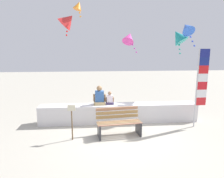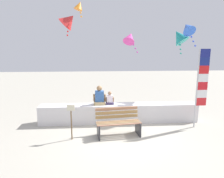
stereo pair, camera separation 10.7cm
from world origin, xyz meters
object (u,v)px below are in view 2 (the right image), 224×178
object	(u,v)px
kite_blue	(188,28)
park_bench	(118,123)
kite_orange	(79,6)
kite_magenta	(130,38)
flag_banner	(201,82)
kite_red	(69,20)
person_adult	(99,97)
kite_teal	(179,36)
sign_post	(71,119)
person_child	(110,99)

from	to	relation	value
kite_blue	park_bench	bearing A→B (deg)	-145.12
kite_orange	kite_magenta	bearing A→B (deg)	-2.28
flag_banner	kite_red	distance (m)	6.53
park_bench	person_adult	bearing A→B (deg)	114.47
park_bench	kite_magenta	distance (m)	5.13
person_adult	kite_teal	xyz separation A→B (m)	(3.44, 1.16, 2.32)
person_adult	kite_teal	bearing A→B (deg)	18.60
kite_magenta	kite_orange	size ratio (longest dim) A/B	1.38
kite_orange	kite_teal	xyz separation A→B (m)	(4.33, -1.74, -1.51)
park_bench	kite_orange	xyz separation A→B (m)	(-1.47, 4.18, 4.42)
kite_red	kite_teal	distance (m)	5.14
kite_orange	kite_teal	world-z (taller)	kite_orange
park_bench	sign_post	size ratio (longest dim) A/B	1.33
kite_magenta	park_bench	bearing A→B (deg)	-103.67
kite_orange	sign_post	xyz separation A→B (m)	(-0.00, -4.41, -4.15)
person_child	kite_red	size ratio (longest dim) A/B	0.40
person_adult	kite_red	distance (m)	4.38
kite_teal	kite_blue	xyz separation A→B (m)	(0.20, -0.31, 0.32)
person_adult	kite_red	bearing A→B (deg)	116.82
kite_magenta	sign_post	distance (m)	5.64
kite_red	kite_magenta	world-z (taller)	kite_red
kite_magenta	kite_blue	bearing A→B (deg)	-43.27
kite_magenta	kite_blue	world-z (taller)	kite_blue
kite_magenta	person_child	bearing A→B (deg)	-112.97
kite_orange	sign_post	bearing A→B (deg)	-90.03
kite_blue	person_adult	bearing A→B (deg)	-166.86
kite_red	sign_post	world-z (taller)	kite_red
kite_orange	person_adult	bearing A→B (deg)	-72.94
park_bench	flag_banner	size ratio (longest dim) A/B	0.53
person_adult	kite_blue	bearing A→B (deg)	13.14
kite_teal	kite_blue	size ratio (longest dim) A/B	1.05
park_bench	kite_red	size ratio (longest dim) A/B	1.20
person_adult	kite_orange	world-z (taller)	kite_orange
person_child	kite_magenta	size ratio (longest dim) A/B	0.43
person_child	kite_teal	world-z (taller)	kite_teal
person_child	kite_magenta	distance (m)	3.90
park_bench	kite_teal	size ratio (longest dim) A/B	1.28
kite_teal	kite_orange	bearing A→B (deg)	158.14
person_adult	kite_teal	world-z (taller)	kite_teal
park_bench	kite_orange	size ratio (longest dim) A/B	1.78
person_adult	kite_magenta	world-z (taller)	kite_magenta
kite_orange	sign_post	world-z (taller)	kite_orange
flag_banner	kite_magenta	world-z (taller)	kite_magenta
person_adult	kite_red	size ratio (longest dim) A/B	0.59
kite_teal	sign_post	xyz separation A→B (m)	(-4.33, -2.67, -2.64)
kite_magenta	sign_post	size ratio (longest dim) A/B	1.03
park_bench	person_child	distance (m)	1.39
kite_blue	kite_orange	bearing A→B (deg)	155.72
flag_banner	kite_teal	distance (m)	2.57
kite_magenta	kite_teal	distance (m)	2.48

